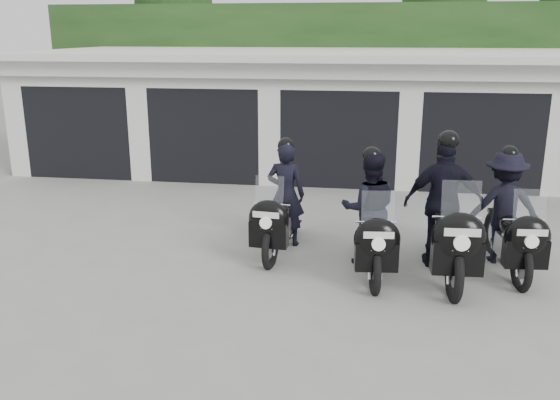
# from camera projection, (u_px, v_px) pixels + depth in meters

# --- Properties ---
(ground) EXTENTS (80.00, 80.00, 0.00)m
(ground) POSITION_uv_depth(u_px,v_px,m) (314.00, 285.00, 8.34)
(ground) COLOR gray
(ground) RESTS_ON ground
(garage_block) EXTENTS (16.40, 6.80, 2.96)m
(garage_block) POSITION_uv_depth(u_px,v_px,m) (344.00, 111.00, 15.61)
(garage_block) COLOR silver
(garage_block) RESTS_ON ground
(background_vegetation) EXTENTS (20.00, 3.90, 5.80)m
(background_vegetation) POSITION_uv_depth(u_px,v_px,m) (363.00, 52.00, 19.81)
(background_vegetation) COLOR #183412
(background_vegetation) RESTS_ON ground
(police_bike_a) EXTENTS (0.76, 2.14, 1.86)m
(police_bike_a) POSITION_uv_depth(u_px,v_px,m) (282.00, 207.00, 9.49)
(police_bike_a) COLOR black
(police_bike_a) RESTS_ON ground
(police_bike_b) EXTENTS (0.91, 2.16, 1.88)m
(police_bike_b) POSITION_uv_depth(u_px,v_px,m) (370.00, 218.00, 8.73)
(police_bike_b) COLOR black
(police_bike_b) RESTS_ON ground
(police_bike_c) EXTENTS (1.19, 2.46, 2.14)m
(police_bike_c) POSITION_uv_depth(u_px,v_px,m) (446.00, 212.00, 8.61)
(police_bike_c) COLOR black
(police_bike_c) RESTS_ON ground
(police_bike_d) EXTENTS (1.17, 2.16, 1.88)m
(police_bike_d) POSITION_uv_depth(u_px,v_px,m) (506.00, 215.00, 8.85)
(police_bike_d) COLOR black
(police_bike_d) RESTS_ON ground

